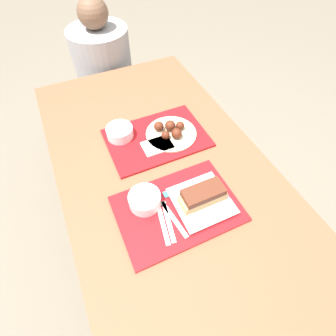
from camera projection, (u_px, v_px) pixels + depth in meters
The scene contains 15 objects.
ground_plane at pixel (169, 247), 1.70m from camera, with size 12.00×12.00×0.00m, color #706656.
picnic_table at pixel (169, 189), 1.17m from camera, with size 0.87×1.76×0.78m.
picnic_bench_far at pixel (109, 102), 2.01m from camera, with size 0.83×0.28×0.47m.
tray_near at pixel (178, 209), 0.99m from camera, with size 0.46×0.31×0.01m.
tray_far at pixel (157, 138), 1.23m from camera, with size 0.46×0.31×0.01m.
bowl_coleslaw_near at pixel (145, 199), 0.98m from camera, with size 0.12×0.12×0.05m.
brisket_sandwich_plate at pixel (202, 198), 0.98m from camera, with size 0.21×0.21×0.08m.
plastic_fork_near at pixel (168, 221), 0.95m from camera, with size 0.05×0.17×0.00m.
plastic_knife_near at pixel (174, 219), 0.96m from camera, with size 0.04×0.17×0.00m.
plastic_spoon_near at pixel (163, 224), 0.95m from camera, with size 0.05×0.17×0.00m.
condiment_packet at pixel (168, 194), 1.02m from camera, with size 0.04×0.03×0.01m.
bowl_coleslaw_far at pixel (120, 132), 1.20m from camera, with size 0.12×0.12×0.05m.
wings_plate_far at pixel (171, 131), 1.22m from camera, with size 0.24×0.24×0.06m.
napkin_far at pixel (157, 146), 1.18m from camera, with size 0.13×0.09×0.01m.
person_seated_across at pixel (103, 60), 1.76m from camera, with size 0.38×0.38×0.64m.
Camera 1 is at (-0.28, -0.59, 1.66)m, focal length 28.00 mm.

